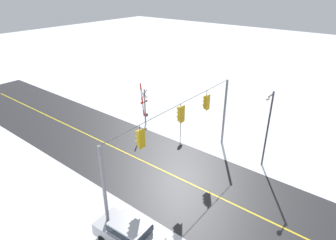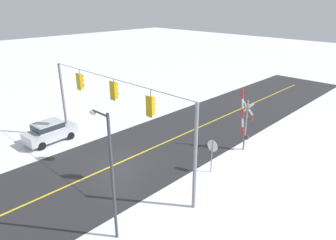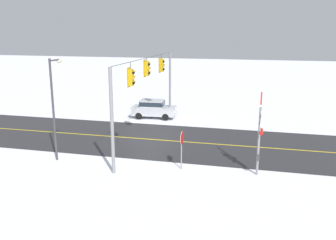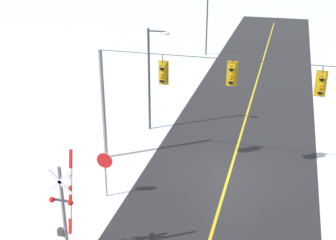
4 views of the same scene
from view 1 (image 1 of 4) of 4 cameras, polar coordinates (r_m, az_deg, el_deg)
name	(u,v)px [view 1 (image 1 of 4)]	position (r m, az deg, el deg)	size (l,w,h in m)	color
ground_plane	(178,178)	(23.05, 1.95, -11.31)	(160.00, 160.00, 0.00)	white
road_asphalt	(250,212)	(20.92, 15.89, -17.06)	(9.00, 80.00, 0.01)	#28282B
lane_centre_line	(250,212)	(20.92, 15.89, -17.05)	(0.14, 72.00, 0.01)	gold
signal_span	(178,130)	(20.75, 2.07, -1.91)	(14.20, 0.47, 6.22)	gray
stop_sign	(180,121)	(27.79, 2.48, -0.21)	(0.80, 0.09, 2.35)	gray
railroad_crossing	(144,105)	(29.97, -4.66, 2.96)	(1.09, 0.31, 4.78)	gray
parked_car_silver	(129,233)	(17.80, -7.73, -21.18)	(2.02, 4.28, 1.74)	#B7BABF
streetlamp_near	(268,124)	(23.64, 19.03, -0.68)	(1.39, 0.28, 6.50)	#38383D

